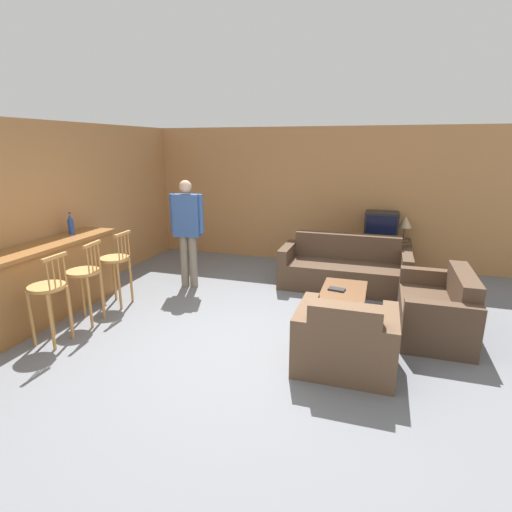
# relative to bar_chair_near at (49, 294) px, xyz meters

# --- Properties ---
(ground_plane) EXTENTS (24.00, 24.00, 0.00)m
(ground_plane) POSITION_rel_bar_chair_near_xyz_m (2.20, 0.65, -0.61)
(ground_plane) COLOR slate
(wall_back) EXTENTS (9.40, 0.08, 2.60)m
(wall_back) POSITION_rel_bar_chair_near_xyz_m (2.20, 4.38, 0.69)
(wall_back) COLOR #B27A47
(wall_back) RESTS_ON ground_plane
(wall_left) EXTENTS (0.08, 8.72, 2.60)m
(wall_left) POSITION_rel_bar_chair_near_xyz_m (-0.95, 2.01, 0.69)
(wall_left) COLOR #B27A47
(wall_left) RESTS_ON ground_plane
(bar_counter) EXTENTS (0.55, 2.25, 1.01)m
(bar_counter) POSITION_rel_bar_chair_near_xyz_m (-0.62, 0.63, -0.10)
(bar_counter) COLOR brown
(bar_counter) RESTS_ON ground_plane
(bar_chair_near) EXTENTS (0.41, 0.41, 1.09)m
(bar_chair_near) POSITION_rel_bar_chair_near_xyz_m (0.00, 0.00, 0.00)
(bar_chair_near) COLOR #B77F42
(bar_chair_near) RESTS_ON ground_plane
(bar_chair_mid) EXTENTS (0.46, 0.46, 1.09)m
(bar_chair_mid) POSITION_rel_bar_chair_near_xyz_m (-0.00, 0.60, 0.00)
(bar_chair_mid) COLOR #B77F42
(bar_chair_mid) RESTS_ON ground_plane
(bar_chair_far) EXTENTS (0.42, 0.42, 1.09)m
(bar_chair_far) POSITION_rel_bar_chair_near_xyz_m (-0.00, 1.24, 0.00)
(bar_chair_far) COLOR #B77F42
(bar_chair_far) RESTS_ON ground_plane
(couch_far) EXTENTS (2.04, 0.87, 0.84)m
(couch_far) POSITION_rel_bar_chair_near_xyz_m (3.08, 2.99, -0.31)
(couch_far) COLOR #4C3828
(couch_far) RESTS_ON ground_plane
(armchair_near) EXTENTS (1.01, 0.83, 0.82)m
(armchair_near) POSITION_rel_bar_chair_near_xyz_m (3.33, 0.46, -0.31)
(armchair_near) COLOR brown
(armchair_near) RESTS_ON ground_plane
(loveseat_right) EXTENTS (0.80, 1.43, 0.80)m
(loveseat_right) POSITION_rel_bar_chair_near_xyz_m (4.35, 1.66, -0.31)
(loveseat_right) COLOR #4C3828
(loveseat_right) RESTS_ON ground_plane
(coffee_table) EXTENTS (0.57, 0.90, 0.42)m
(coffee_table) POSITION_rel_bar_chair_near_xyz_m (3.19, 1.70, -0.26)
(coffee_table) COLOR brown
(coffee_table) RESTS_ON ground_plane
(tv_unit) EXTENTS (1.08, 0.55, 0.61)m
(tv_unit) POSITION_rel_bar_chair_near_xyz_m (3.60, 4.02, -0.30)
(tv_unit) COLOR #513823
(tv_unit) RESTS_ON ground_plane
(tv) EXTENTS (0.58, 0.47, 0.50)m
(tv) POSITION_rel_bar_chair_near_xyz_m (3.60, 4.02, 0.25)
(tv) COLOR black
(tv) RESTS_ON tv_unit
(bottle) EXTENTS (0.08, 0.08, 0.32)m
(bottle) POSITION_rel_bar_chair_near_xyz_m (-0.71, 1.24, 0.55)
(bottle) COLOR #234293
(bottle) RESTS_ON bar_counter
(book_on_table) EXTENTS (0.23, 0.16, 0.02)m
(book_on_table) POSITION_rel_bar_chair_near_xyz_m (3.10, 1.66, -0.18)
(book_on_table) COLOR black
(book_on_table) RESTS_ON coffee_table
(table_lamp) EXTENTS (0.23, 0.23, 0.45)m
(table_lamp) POSITION_rel_bar_chair_near_xyz_m (4.00, 4.02, 0.33)
(table_lamp) COLOR brown
(table_lamp) RESTS_ON tv_unit
(person_by_window) EXTENTS (0.54, 0.23, 1.74)m
(person_by_window) POSITION_rel_bar_chair_near_xyz_m (0.64, 2.24, 0.38)
(person_by_window) COLOR #756B5B
(person_by_window) RESTS_ON ground_plane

